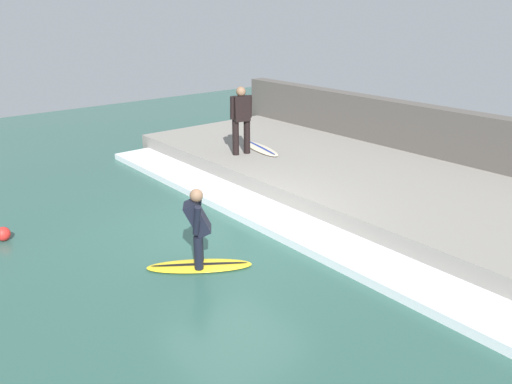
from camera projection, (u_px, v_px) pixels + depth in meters
ground_plane at (233, 234)px, 9.30m from camera, size 28.00×28.00×0.00m
concrete_ledge at (360, 181)px, 11.41m from camera, size 4.40×12.62×0.47m
back_wall at (424, 138)px, 12.67m from camera, size 0.50×13.25×1.68m
wave_foam_crest at (271, 217)px, 9.84m from camera, size 1.03×11.99×0.15m
surfboard_riding at (200, 266)px, 8.08m from camera, size 1.66×1.36×0.07m
surfer_riding at (198, 224)px, 7.82m from camera, size 0.55×0.53×1.30m
surfer_waiting_near at (241, 117)px, 12.34m from camera, size 0.57×0.36×1.69m
surfboard_waiting_near at (261, 148)px, 13.03m from camera, size 0.80×1.71×0.07m
marker_buoy at (3, 234)px, 8.99m from camera, size 0.26×0.26×0.26m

